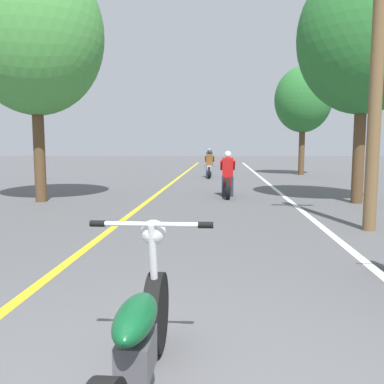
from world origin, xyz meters
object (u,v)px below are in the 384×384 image
(roadside_tree_right_near, at_px, (364,38))
(motorcycle_foreground, at_px, (138,342))
(roadside_tree_right_far, at_px, (303,100))
(roadside_tree_left, at_px, (34,35))
(motorcycle_rider_mid, at_px, (210,167))
(motorcycle_rider_far, at_px, (209,160))
(motorcycle_rider_lead, at_px, (228,180))
(utility_pole, at_px, (376,79))

(roadside_tree_right_near, xyz_separation_m, motorcycle_foreground, (-4.34, -9.34, -4.10))
(roadside_tree_right_far, distance_m, motorcycle_foreground, 21.42)
(roadside_tree_left, bearing_deg, roadside_tree_right_far, 49.99)
(motorcycle_rider_mid, relative_size, motorcycle_rider_far, 0.93)
(roadside_tree_left, distance_m, motorcycle_rider_mid, 11.07)
(roadside_tree_right_far, bearing_deg, roadside_tree_right_near, -93.06)
(roadside_tree_right_near, bearing_deg, roadside_tree_right_far, 86.94)
(motorcycle_rider_lead, xyz_separation_m, motorcycle_rider_far, (-1.10, 18.37, -0.02))
(roadside_tree_left, xyz_separation_m, motorcycle_rider_mid, (4.64, 9.17, -4.13))
(roadside_tree_left, relative_size, motorcycle_foreground, 3.24)
(motorcycle_rider_far, bearing_deg, motorcycle_rider_mid, -88.35)
(motorcycle_foreground, bearing_deg, roadside_tree_right_near, 65.07)
(motorcycle_foreground, bearing_deg, utility_pole, 58.88)
(roadside_tree_right_near, distance_m, motorcycle_foreground, 11.09)
(roadside_tree_right_near, xyz_separation_m, motorcycle_rider_far, (-4.72, 19.62, -4.00))
(utility_pole, relative_size, roadside_tree_right_near, 0.84)
(motorcycle_rider_mid, bearing_deg, motorcycle_rider_far, 91.65)
(motorcycle_foreground, relative_size, motorcycle_rider_mid, 1.10)
(motorcycle_rider_far, bearing_deg, roadside_tree_right_far, -57.80)
(roadside_tree_right_far, relative_size, roadside_tree_left, 0.85)
(motorcycle_rider_lead, height_order, motorcycle_rider_far, motorcycle_rider_lead)
(motorcycle_foreground, bearing_deg, roadside_tree_right_far, 76.46)
(roadside_tree_left, distance_m, motorcycle_rider_lead, 7.00)
(roadside_tree_left, bearing_deg, motorcycle_rider_far, 77.76)
(motorcycle_rider_mid, bearing_deg, motorcycle_rider_lead, -84.05)
(motorcycle_rider_lead, bearing_deg, utility_pole, -62.34)
(roadside_tree_right_near, bearing_deg, roadside_tree_left, -177.97)
(utility_pole, xyz_separation_m, motorcycle_rider_far, (-3.74, 23.40, -2.33))
(motorcycle_foreground, xyz_separation_m, motorcycle_rider_lead, (0.72, 10.60, 0.12))
(motorcycle_foreground, height_order, motorcycle_rider_lead, motorcycle_rider_lead)
(motorcycle_foreground, relative_size, motorcycle_rider_lead, 1.04)
(utility_pole, relative_size, motorcycle_rider_lead, 2.70)
(roadside_tree_right_far, height_order, motorcycle_rider_mid, roadside_tree_right_far)
(utility_pole, height_order, motorcycle_rider_mid, utility_pole)
(roadside_tree_left, bearing_deg, motorcycle_rider_mid, 63.16)
(roadside_tree_left, height_order, motorcycle_rider_far, roadside_tree_left)
(utility_pole, bearing_deg, motorcycle_foreground, -121.12)
(motorcycle_rider_lead, xyz_separation_m, motorcycle_rider_mid, (-0.79, 7.59, 0.00))
(roadside_tree_right_near, distance_m, motorcycle_rider_lead, 5.52)
(motorcycle_rider_far, bearing_deg, roadside_tree_right_near, -76.46)
(utility_pole, bearing_deg, motorcycle_rider_far, 99.08)
(utility_pole, height_order, motorcycle_foreground, utility_pole)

